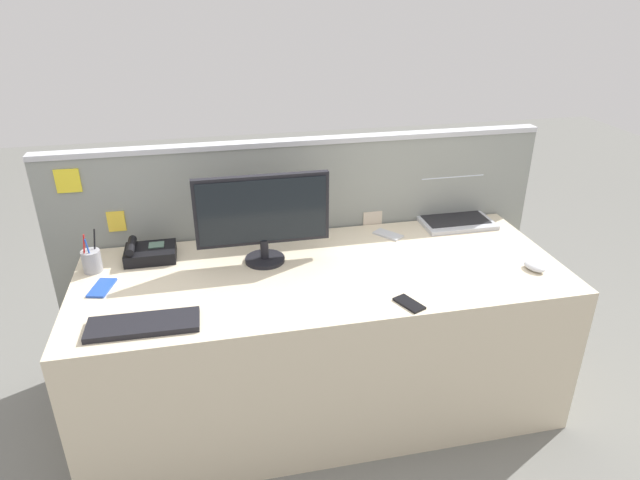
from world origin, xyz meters
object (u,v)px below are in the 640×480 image
desktop_monitor (263,214)px  cell_phone_blue_case (102,288)px  desk_phone (149,253)px  keyboard_main (143,325)px  cell_phone_black_slab (409,304)px  laptop (453,210)px  computer_mouse_right_hand (534,267)px  cell_phone_silver_slab (388,235)px  pen_cup (92,261)px

desktop_monitor → cell_phone_blue_case: bearing=-170.8°
desk_phone → keyboard_main: 0.55m
desk_phone → cell_phone_black_slab: bearing=-31.2°
laptop → computer_mouse_right_hand: 0.59m
cell_phone_blue_case → cell_phone_silver_slab: size_ratio=1.05×
cell_phone_black_slab → cell_phone_silver_slab: 0.62m
laptop → computer_mouse_right_hand: size_ratio=3.58×
desktop_monitor → cell_phone_black_slab: (0.50, -0.48, -0.22)m
desktop_monitor → cell_phone_silver_slab: desktop_monitor is taller
laptop → pen_cup: (-1.72, -0.19, -0.01)m
computer_mouse_right_hand → cell_phone_black_slab: (-0.62, -0.15, -0.01)m
keyboard_main → pen_cup: (-0.24, 0.48, 0.04)m
desktop_monitor → computer_mouse_right_hand: 1.18m
desktop_monitor → cell_phone_black_slab: bearing=-44.1°
computer_mouse_right_hand → cell_phone_black_slab: computer_mouse_right_hand is taller
cell_phone_silver_slab → laptop: bearing=-20.9°
laptop → cell_phone_silver_slab: 0.40m
computer_mouse_right_hand → cell_phone_silver_slab: bearing=116.4°
desktop_monitor → desk_phone: 0.55m
keyboard_main → computer_mouse_right_hand: bearing=4.4°
keyboard_main → computer_mouse_right_hand: (1.60, 0.09, 0.01)m
cell_phone_blue_case → desktop_monitor: bearing=23.6°
laptop → cell_phone_black_slab: bearing=-124.7°
laptop → pen_cup: size_ratio=1.96×
laptop → cell_phone_silver_slab: size_ratio=2.59×
desktop_monitor → cell_phone_black_slab: size_ratio=4.63×
pen_cup → cell_phone_blue_case: bearing=-71.5°
cell_phone_silver_slab → desktop_monitor: bearing=154.6°
desktop_monitor → cell_phone_silver_slab: size_ratio=4.16×
keyboard_main → cell_phone_black_slab: 0.99m
laptop → cell_phone_silver_slab: laptop is taller
cell_phone_black_slab → cell_phone_blue_case: bearing=139.1°
computer_mouse_right_hand → laptop: bearing=80.8°
cell_phone_silver_slab → keyboard_main: bearing=169.3°
desktop_monitor → pen_cup: size_ratio=3.15×
laptop → computer_mouse_right_hand: laptop is taller
pen_cup → cell_phone_black_slab: pen_cup is taller
desktop_monitor → cell_phone_blue_case: (-0.67, -0.11, -0.22)m
keyboard_main → cell_phone_silver_slab: bearing=27.9°
desktop_monitor → cell_phone_silver_slab: (0.62, 0.13, -0.22)m
cell_phone_blue_case → cell_phone_silver_slab: bearing=24.9°
laptop → desk_phone: 1.50m
desk_phone → cell_phone_blue_case: 0.29m
cell_phone_black_slab → pen_cup: bearing=133.2°
laptop → keyboard_main: (-1.49, -0.67, -0.05)m
keyboard_main → pen_cup: bearing=117.6°
desk_phone → cell_phone_blue_case: size_ratio=1.50×
laptop → keyboard_main: bearing=-155.8°
desk_phone → cell_phone_black_slab: desk_phone is taller
cell_phone_black_slab → desk_phone: bearing=125.6°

